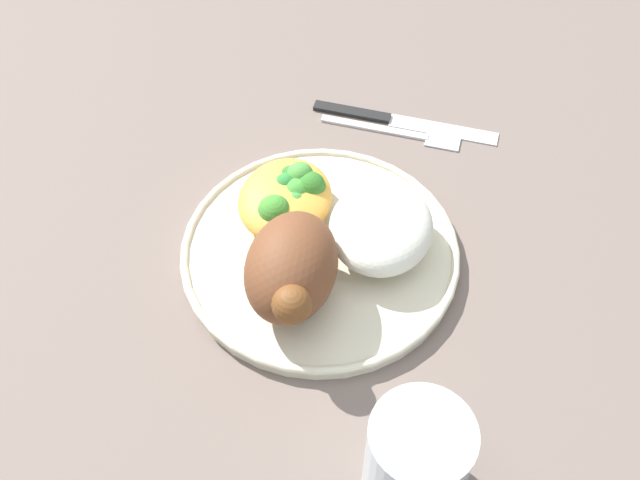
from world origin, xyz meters
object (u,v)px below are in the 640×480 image
Objects in this scene: fork at (399,132)px; rice_pile at (381,227)px; water_glass at (417,460)px; roasted_chicken at (291,269)px; knife at (389,118)px; mac_cheese_with_broccoli at (288,197)px; plate at (320,252)px.

rice_pile is at bearing 2.55° from fork.
fork is at bearing -169.39° from water_glass.
water_glass is (0.13, 0.12, -0.01)m from roasted_chicken.
rice_pile is 0.17m from knife.
water_glass is at bearing 16.61° from rice_pile.
roasted_chicken is at bearing 16.78° from mac_cheese_with_broccoli.
fork is 0.36m from water_glass.
mac_cheese_with_broccoli is 0.16m from fork.
knife is 2.16× the size of water_glass.
roasted_chicken is 0.57× the size of knife.
knife is (-0.24, 0.04, -0.05)m from roasted_chicken.
plate is at bearing -149.23° from water_glass.
knife is at bearing -141.50° from fork.
water_glass is (0.20, 0.06, 0.01)m from rice_pile.
water_glass is (0.37, 0.08, 0.04)m from knife.
plate is 0.07m from roasted_chicken.
rice_pile reaches higher than fork.
mac_cheese_with_broccoli is 0.67× the size of fork.
roasted_chicken reaches higher than mac_cheese_with_broccoli.
mac_cheese_with_broccoli is at bearing -163.22° from roasted_chicken.
knife is (-0.19, 0.03, -0.00)m from plate.
plate is 2.43× the size of rice_pile.
plate is at bearing 47.07° from mac_cheese_with_broccoli.
knife is at bearing 156.13° from mac_cheese_with_broccoli.
rice_pile is 0.09m from mac_cheese_with_broccoli.
plate is at bearing -14.15° from fork.
rice_pile is 0.21m from water_glass.
water_glass is at bearing 12.12° from knife.
mac_cheese_with_broccoli is 0.50× the size of knife.
water_glass is at bearing 33.91° from mac_cheese_with_broccoli.
rice_pile is (-0.07, 0.06, -0.01)m from roasted_chicken.
fork is (-0.13, 0.08, -0.03)m from mac_cheese_with_broccoli.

